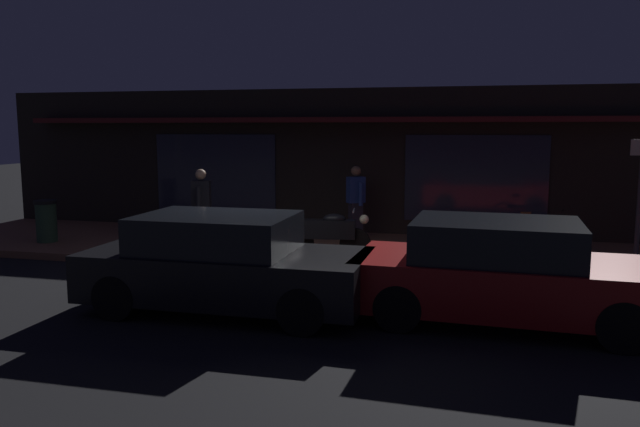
% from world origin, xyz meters
% --- Properties ---
extents(ground_plane, '(60.00, 60.00, 0.00)m').
position_xyz_m(ground_plane, '(0.00, 0.00, 0.00)').
color(ground_plane, black).
extents(sidewalk_slab, '(18.00, 4.00, 0.15)m').
position_xyz_m(sidewalk_slab, '(0.00, 3.00, 0.07)').
color(sidewalk_slab, brown).
rests_on(sidewalk_slab, ground_plane).
extents(storefront_building, '(18.00, 3.30, 3.60)m').
position_xyz_m(storefront_building, '(0.00, 6.39, 1.80)').
color(storefront_building, black).
rests_on(storefront_building, ground_plane).
extents(motorcycle, '(1.70, 0.57, 0.97)m').
position_xyz_m(motorcycle, '(0.48, 1.86, 0.65)').
color(motorcycle, black).
rests_on(motorcycle, sidewalk_slab).
extents(bicycle_parked, '(1.63, 0.51, 0.91)m').
position_xyz_m(bicycle_parked, '(4.45, 3.21, 0.51)').
color(bicycle_parked, black).
rests_on(bicycle_parked, sidewalk_slab).
extents(person_photographer, '(0.42, 0.62, 1.67)m').
position_xyz_m(person_photographer, '(-2.31, 2.19, 1.03)').
color(person_photographer, '#28232D').
rests_on(person_photographer, sidewalk_slab).
extents(person_bystander, '(0.44, 0.55, 1.67)m').
position_xyz_m(person_bystander, '(0.62, 3.97, 1.03)').
color(person_bystander, '#28232D').
rests_on(person_bystander, sidewalk_slab).
extents(sign_post, '(0.44, 0.09, 2.40)m').
position_xyz_m(sign_post, '(6.23, 3.16, 1.51)').
color(sign_post, '#47474C').
rests_on(sign_post, sidewalk_slab).
extents(trash_bin, '(0.48, 0.48, 0.93)m').
position_xyz_m(trash_bin, '(-6.01, 2.10, 0.62)').
color(trash_bin, '#2D4C33').
rests_on(trash_bin, sidewalk_slab).
extents(parked_car_near, '(4.10, 1.78, 1.42)m').
position_xyz_m(parked_car_near, '(-0.33, -1.36, 0.70)').
color(parked_car_near, black).
rests_on(parked_car_near, ground_plane).
extents(parked_car_far, '(4.17, 1.94, 1.42)m').
position_xyz_m(parked_car_far, '(3.59, -0.98, 0.70)').
color(parked_car_far, black).
rests_on(parked_car_far, ground_plane).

